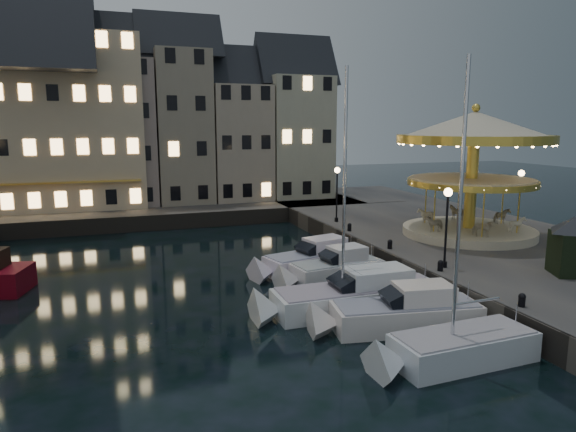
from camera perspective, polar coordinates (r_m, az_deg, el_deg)
name	(u,v)px	position (r m, az deg, el deg)	size (l,w,h in m)	color
ground	(324,314)	(24.22, 4.07, -10.80)	(160.00, 160.00, 0.00)	black
quay_east	(484,248)	(36.19, 20.98, -3.31)	(16.00, 56.00, 1.30)	#474442
quay_north	(124,213)	(49.41, -17.78, 0.34)	(44.00, 12.00, 1.30)	#474442
quaywall_e	(376,258)	(31.70, 9.80, -4.62)	(0.15, 44.00, 1.30)	#47423A
quaywall_n	(152,223)	(43.59, -14.92, -0.77)	(48.00, 0.15, 1.30)	#47423A
streetlamp_b	(447,216)	(27.52, 17.24, 0.00)	(0.44, 0.44, 4.17)	black
streetlamp_c	(337,186)	(39.08, 5.46, 3.29)	(0.44, 0.44, 4.17)	black
streetlamp_d	(520,190)	(40.07, 24.38, 2.60)	(0.44, 0.44, 4.17)	black
bollard_a	(522,299)	(23.28, 24.56, -8.43)	(0.30, 0.30, 0.57)	black
bollard_b	(440,265)	(27.30, 16.58, -5.25)	(0.30, 0.30, 0.57)	black
bollard_c	(390,244)	(31.35, 11.26, -3.04)	(0.30, 0.30, 0.57)	black
bollard_d	(349,227)	(36.08, 6.85, -1.19)	(0.30, 0.30, 0.57)	black
townhouse_nb	(47,129)	(51.00, -25.20, 8.78)	(6.16, 8.00, 13.80)	gray
townhouse_nc	(118,123)	(50.76, -18.35, 9.79)	(6.82, 8.00, 14.80)	gray
townhouse_nd	(181,118)	(51.20, -11.83, 10.64)	(5.50, 8.00, 15.80)	gray
townhouse_ne	(236,133)	(52.21, -5.75, 9.14)	(6.16, 8.00, 12.80)	gray
townhouse_nf	(293,128)	(53.94, 0.59, 9.75)	(6.82, 8.00, 13.80)	#A9A58C
hotel_corner	(46,111)	(51.00, -25.27, 10.47)	(17.60, 9.00, 16.80)	#CDB692
motorboat_a	(451,351)	(20.18, 17.63, -14.06)	(6.48, 2.28, 10.74)	silver
motorboat_b	(397,315)	(22.73, 11.98, -10.72)	(7.40, 3.17, 2.15)	silver
motorboat_c	(350,297)	(24.50, 6.95, -8.91)	(9.13, 2.45, 12.16)	silver
motorboat_d	(331,271)	(28.63, 4.76, -6.15)	(6.26, 2.67, 2.15)	silver
motorboat_e	(309,261)	(30.54, 2.35, -5.07)	(7.29, 3.60, 2.15)	silver
carousel	(474,150)	(35.85, 19.92, 6.92)	(9.90, 9.90, 8.66)	#C1B496
ticket_kiosk	(574,236)	(28.80, 29.19, -1.91)	(2.84, 2.84, 3.33)	black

